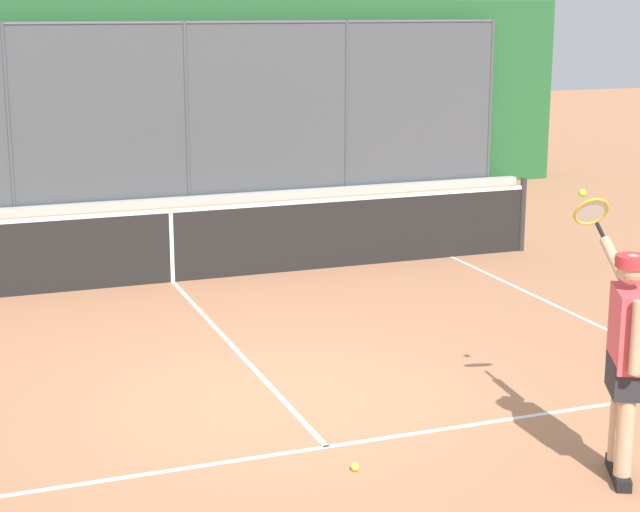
{
  "coord_description": "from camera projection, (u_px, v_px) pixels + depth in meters",
  "views": [
    {
      "loc": [
        2.83,
        8.55,
        3.48
      ],
      "look_at": [
        -0.74,
        -1.05,
        1.05
      ],
      "focal_mm": 59.48,
      "sensor_mm": 36.0,
      "label": 1
    }
  ],
  "objects": [
    {
      "name": "tennis_net",
      "position": [
        171.0,
        245.0,
        13.56
      ],
      "size": [
        10.4,
        0.09,
        1.07
      ],
      "color": "#2D2D2D",
      "rests_on": "ground"
    },
    {
      "name": "ground_plane",
      "position": [
        283.0,
        401.0,
        9.56
      ],
      "size": [
        60.0,
        60.0,
        0.0
      ],
      "primitive_type": "plane",
      "color": "#B27551"
    },
    {
      "name": "fence_backdrop",
      "position": [
        94.0,
        104.0,
        18.77
      ],
      "size": [
        18.24,
        1.37,
        3.58
      ],
      "color": "#474C51",
      "rests_on": "ground"
    },
    {
      "name": "tennis_player",
      "position": [
        626.0,
        348.0,
        7.78
      ],
      "size": [
        0.59,
        1.39,
        2.03
      ],
      "rotation": [
        0.0,
        0.0,
        -2.03
      ],
      "color": "black",
      "rests_on": "ground"
    },
    {
      "name": "court_line_markings",
      "position": [
        339.0,
        460.0,
        8.31
      ],
      "size": [
        8.1,
        10.22,
        0.01
      ],
      "color": "white",
      "rests_on": "ground"
    },
    {
      "name": "tennis_ball_by_sideline",
      "position": [
        355.0,
        467.0,
        8.11
      ],
      "size": [
        0.07,
        0.07,
        0.07
      ],
      "primitive_type": "sphere",
      "color": "#D6E042",
      "rests_on": "ground"
    }
  ]
}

